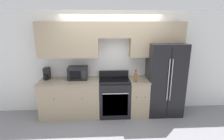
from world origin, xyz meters
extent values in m
plane|color=gray|center=(0.00, 0.00, 0.00)|extent=(12.00, 12.00, 0.00)
cube|color=white|center=(0.00, 0.66, 1.30)|extent=(8.00, 0.06, 2.60)
cube|color=tan|center=(-1.04, 0.46, 1.90)|extent=(1.45, 0.33, 0.84)
cube|color=tan|center=(0.06, 0.46, 2.14)|extent=(0.77, 0.33, 0.38)
cube|color=tan|center=(1.11, 0.46, 1.90)|extent=(1.32, 0.33, 0.84)
cube|color=tan|center=(-1.04, 0.31, 0.45)|extent=(1.45, 0.62, 0.90)
cube|color=gray|center=(-1.04, 0.31, 0.92)|extent=(1.47, 0.64, 0.03)
sphere|color=black|center=(-1.37, 0.00, 0.58)|extent=(0.03, 0.03, 0.03)
sphere|color=black|center=(-0.72, 0.00, 0.58)|extent=(0.03, 0.03, 0.03)
cube|color=tan|center=(0.67, 0.31, 0.45)|extent=(0.45, 0.62, 0.90)
cube|color=gray|center=(0.67, 0.31, 0.92)|extent=(0.48, 0.64, 0.03)
sphere|color=black|center=(0.57, 0.00, 0.58)|extent=(0.03, 0.03, 0.03)
sphere|color=black|center=(0.77, 0.00, 0.58)|extent=(0.03, 0.03, 0.03)
cube|color=black|center=(0.06, 0.31, 0.45)|extent=(0.77, 0.62, 0.89)
cube|color=black|center=(0.06, 0.01, 0.40)|extent=(0.61, 0.01, 0.57)
cube|color=black|center=(0.06, 0.31, 0.91)|extent=(0.77, 0.62, 0.04)
cube|color=black|center=(0.06, 0.59, 1.01)|extent=(0.77, 0.04, 0.16)
cylinder|color=silver|center=(0.06, -0.02, 0.70)|extent=(0.61, 0.02, 0.02)
cube|color=black|center=(1.33, 0.37, 0.91)|extent=(0.87, 0.74, 1.83)
cube|color=black|center=(1.33, 0.00, 0.91)|extent=(0.01, 0.01, 1.68)
cylinder|color=#B7B7BC|center=(1.30, -0.02, 1.01)|extent=(0.02, 0.02, 1.01)
cylinder|color=#B7B7BC|center=(1.37, -0.02, 1.01)|extent=(0.02, 0.02, 1.01)
cube|color=black|center=(-0.84, 0.42, 1.09)|extent=(0.48, 0.35, 0.31)
cube|color=black|center=(-0.89, 0.24, 1.09)|extent=(0.26, 0.01, 0.20)
cube|color=#262628|center=(-0.68, 0.24, 1.09)|extent=(0.10, 0.01, 0.22)
cylinder|color=brown|center=(0.55, 0.12, 1.04)|extent=(0.08, 0.08, 0.21)
cylinder|color=brown|center=(0.55, 0.12, 1.17)|extent=(0.03, 0.03, 0.06)
cylinder|color=black|center=(0.55, 0.12, 1.21)|extent=(0.04, 0.04, 0.02)
cube|color=black|center=(-1.62, 0.47, 1.08)|extent=(0.14, 0.17, 0.29)
cylinder|color=black|center=(-1.62, 0.37, 1.01)|extent=(0.10, 0.10, 0.13)
camera|label=1|loc=(-0.22, -3.80, 2.28)|focal=28.00mm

